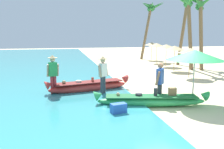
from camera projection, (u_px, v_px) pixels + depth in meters
The scene contains 17 objects.
ground_plane at pixel (174, 104), 9.81m from camera, with size 80.00×80.00×0.00m, color beige.
boat_green_foreground at pixel (151, 100), 9.54m from camera, with size 4.50×1.49×0.72m.
boat_red_midground at pixel (89, 86), 11.86m from camera, with size 4.24×1.60×0.80m.
person_vendor_hatted at pixel (103, 73), 11.07m from camera, with size 0.56×0.49×1.82m.
person_tourist_customer at pixel (160, 81), 9.82m from camera, with size 0.51×0.55×1.67m.
person_vendor_assistant at pixel (53, 72), 11.12m from camera, with size 0.59×0.44×1.86m.
patio_umbrella_large at pixel (195, 55), 9.64m from camera, with size 2.28×2.28×2.18m.
parasol_row_0 at pixel (190, 51), 15.56m from camera, with size 1.60×1.60×1.91m.
parasol_row_1 at pixel (175, 48), 18.43m from camera, with size 1.60×1.60×1.91m.
parasol_row_2 at pixel (166, 46), 20.94m from camera, with size 1.60×1.60×1.91m.
parasol_row_3 at pixel (157, 45), 23.40m from camera, with size 1.60×1.60×1.91m.
parasol_row_4 at pixel (152, 44), 25.92m from camera, with size 1.60×1.60×1.91m.
palm_tree_tall_inland at pixel (201, 11), 18.19m from camera, with size 2.37×2.59×5.73m.
palm_tree_leaning_seaward at pixel (188, 2), 21.45m from camera, with size 2.44×2.75×7.19m.
palm_tree_mid_cluster at pixel (150, 12), 26.49m from camera, with size 2.84×2.66×6.32m.
palm_tree_far_behind at pixel (188, 7), 18.36m from camera, with size 2.60×2.50×5.98m.
cooler_box at pixel (118, 109), 8.47m from camera, with size 0.54×0.29×0.43m, color blue.
Camera 1 is at (-4.38, -8.76, 2.81)m, focal length 39.13 mm.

